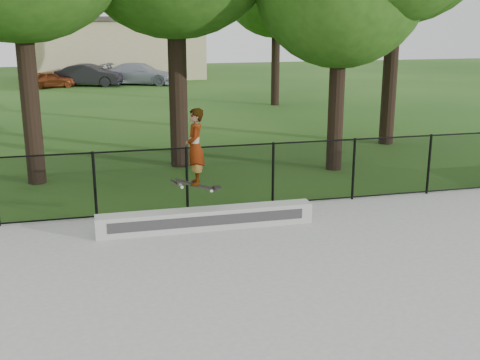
# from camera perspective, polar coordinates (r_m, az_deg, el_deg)

# --- Properties ---
(ground) EXTENTS (100.00, 100.00, 0.00)m
(ground) POSITION_cam_1_polar(r_m,az_deg,el_deg) (9.05, 14.33, -13.79)
(ground) COLOR #1F4A14
(ground) RESTS_ON ground
(concrete_slab) EXTENTS (14.00, 12.00, 0.06)m
(concrete_slab) POSITION_cam_1_polar(r_m,az_deg,el_deg) (9.03, 14.35, -13.63)
(concrete_slab) COLOR gray
(concrete_slab) RESTS_ON ground
(grind_ledge) EXTENTS (4.49, 0.40, 0.43)m
(grind_ledge) POSITION_cam_1_polar(r_m,az_deg,el_deg) (12.47, -3.21, -3.69)
(grind_ledge) COLOR #A8A7A3
(grind_ledge) RESTS_ON concrete_slab
(car_a) EXTENTS (3.24, 2.14, 1.03)m
(car_a) POSITION_cam_1_polar(r_m,az_deg,el_deg) (39.68, -17.63, 9.08)
(car_a) COLOR #9C411C
(car_a) RESTS_ON ground
(car_b) EXTENTS (4.05, 2.60, 1.37)m
(car_b) POSITION_cam_1_polar(r_m,az_deg,el_deg) (40.02, -14.06, 9.63)
(car_b) COLOR black
(car_b) RESTS_ON ground
(car_c) EXTENTS (4.76, 3.48, 1.37)m
(car_c) POSITION_cam_1_polar(r_m,az_deg,el_deg) (40.25, -9.39, 9.90)
(car_c) COLOR #9298A6
(car_c) RESTS_ON ground
(skater_airborne) EXTENTS (0.81, 0.61, 1.74)m
(skater_airborne) POSITION_cam_1_polar(r_m,az_deg,el_deg) (12.01, -4.27, 2.98)
(skater_airborne) COLOR black
(skater_airborne) RESTS_ON ground
(chainlink_fence) EXTENTS (16.06, 0.06, 1.50)m
(chainlink_fence) POSITION_cam_1_polar(r_m,az_deg,el_deg) (13.85, 3.15, 0.56)
(chainlink_fence) COLOR black
(chainlink_fence) RESTS_ON concrete_slab
(distant_building) EXTENTS (12.40, 6.40, 4.30)m
(distant_building) POSITION_cam_1_polar(r_m,az_deg,el_deg) (44.99, -11.64, 12.23)
(distant_building) COLOR #C0B887
(distant_building) RESTS_ON ground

